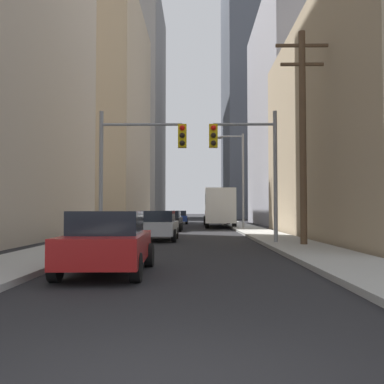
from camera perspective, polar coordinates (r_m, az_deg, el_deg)
sidewalk_left at (r=53.87m, az=-4.72°, el=-3.92°), size 2.50×160.00×0.15m
sidewalk_right at (r=53.81m, az=5.00°, el=-3.92°), size 2.50×160.00×0.15m
city_bus at (r=41.88m, az=3.42°, el=-1.83°), size 2.74×11.55×3.40m
sedan_red at (r=11.11m, az=-10.67°, el=-6.28°), size 1.95×4.26×1.52m
sedan_silver at (r=22.98m, az=-4.32°, el=-4.27°), size 1.95×4.25×1.52m
sedan_black at (r=33.58m, az=-2.94°, el=-3.67°), size 1.95×4.26×1.52m
sedan_navy at (r=38.49m, az=-2.70°, el=-3.51°), size 1.95×4.24×1.52m
sedan_blue at (r=50.85m, az=-1.66°, el=-3.23°), size 1.95×4.26×1.52m
traffic_signal_near_left at (r=20.22m, az=-6.85°, el=4.79°), size 3.92×0.44×6.00m
traffic_signal_near_right at (r=20.18m, az=7.01°, el=4.68°), size 3.05×0.44×6.00m
utility_pole_right at (r=19.31m, az=13.93°, el=7.41°), size 2.20×0.28×9.05m
street_lamp_right at (r=34.83m, az=5.97°, el=2.55°), size 2.18×0.32×7.50m
building_left_mid_office at (r=54.63m, az=-14.85°, el=9.41°), size 15.74×21.39×25.23m
building_left_far_tower at (r=98.35m, az=-9.27°, el=10.44°), size 18.01×28.16×46.60m
building_right_mid_block at (r=52.60m, az=19.27°, el=9.10°), size 19.55×21.73×23.77m
building_right_far_highrise at (r=101.09m, az=8.56°, el=17.10°), size 14.83×28.25×70.38m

